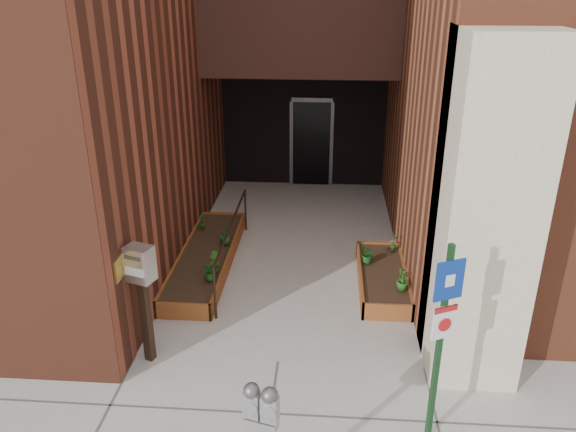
# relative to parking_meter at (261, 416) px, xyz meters

# --- Properties ---
(ground) EXTENTS (80.00, 80.00, 0.00)m
(ground) POSITION_rel_parking_meter_xyz_m (-0.06, 2.29, -1.17)
(ground) COLOR #9E9991
(ground) RESTS_ON ground
(planter_left) EXTENTS (0.90, 3.60, 0.30)m
(planter_left) POSITION_rel_parking_meter_xyz_m (-1.61, 4.99, -1.04)
(planter_left) COLOR brown
(planter_left) RESTS_ON ground
(planter_right) EXTENTS (0.80, 2.20, 0.30)m
(planter_right) POSITION_rel_parking_meter_xyz_m (1.54, 4.49, -1.04)
(planter_right) COLOR brown
(planter_right) RESTS_ON ground
(handrail) EXTENTS (0.04, 3.34, 0.90)m
(handrail) POSITION_rel_parking_meter_xyz_m (-1.11, 4.94, -0.42)
(handrail) COLOR black
(handrail) RESTS_ON ground
(parking_meter) EXTENTS (0.35, 0.21, 1.51)m
(parking_meter) POSITION_rel_parking_meter_xyz_m (0.00, 0.00, 0.00)
(parking_meter) COLOR #979799
(parking_meter) RESTS_ON ground
(sign_post) EXTENTS (0.31, 0.16, 2.46)m
(sign_post) POSITION_rel_parking_meter_xyz_m (1.80, 1.08, 0.34)
(sign_post) COLOR #143819
(sign_post) RESTS_ON ground
(payment_dropbox) EXTENTS (0.41, 0.35, 1.73)m
(payment_dropbox) POSITION_rel_parking_meter_xyz_m (-1.83, 2.24, 0.08)
(payment_dropbox) COLOR black
(payment_dropbox) RESTS_ON ground
(shrub_left_a) EXTENTS (0.38, 0.38, 0.32)m
(shrub_left_a) POSITION_rel_parking_meter_xyz_m (-1.31, 3.98, -0.71)
(shrub_left_a) COLOR #1B5E1B
(shrub_left_a) RESTS_ON planter_left
(shrub_left_b) EXTENTS (0.26, 0.26, 0.34)m
(shrub_left_b) POSITION_rel_parking_meter_xyz_m (-1.31, 4.28, -0.70)
(shrub_left_b) COLOR #25601B
(shrub_left_b) RESTS_ON planter_left
(shrub_left_c) EXTENTS (0.27, 0.27, 0.36)m
(shrub_left_c) POSITION_rel_parking_meter_xyz_m (-1.31, 5.31, -0.69)
(shrub_left_c) COLOR #17511B
(shrub_left_c) RESTS_ON planter_left
(shrub_left_d) EXTENTS (0.24, 0.24, 0.33)m
(shrub_left_d) POSITION_rel_parking_meter_xyz_m (-1.88, 5.94, -0.70)
(shrub_left_d) COLOR #1C611B
(shrub_left_d) RESTS_ON planter_left
(shrub_right_a) EXTENTS (0.26, 0.26, 0.35)m
(shrub_right_a) POSITION_rel_parking_meter_xyz_m (1.79, 3.87, -0.70)
(shrub_right_a) COLOR #265B1A
(shrub_right_a) RESTS_ON planter_right
(shrub_right_b) EXTENTS (0.25, 0.25, 0.33)m
(shrub_right_b) POSITION_rel_parking_meter_xyz_m (1.79, 5.27, -0.70)
(shrub_right_b) COLOR #285618
(shrub_right_b) RESTS_ON planter_right
(shrub_right_c) EXTENTS (0.35, 0.35, 0.32)m
(shrub_right_c) POSITION_rel_parking_meter_xyz_m (1.29, 4.74, -0.71)
(shrub_right_c) COLOR #195418
(shrub_right_c) RESTS_ON planter_right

